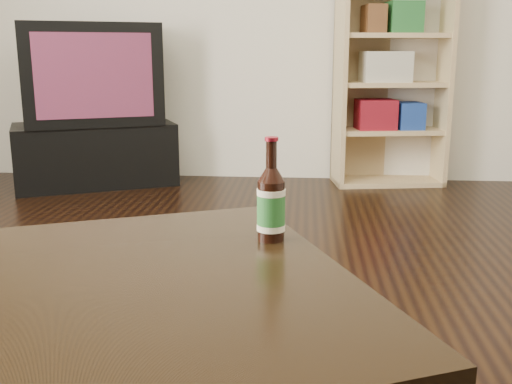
# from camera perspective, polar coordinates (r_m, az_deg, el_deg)

# --- Properties ---
(tv_stand) EXTENTS (1.15, 0.90, 0.41)m
(tv_stand) POSITION_cam_1_polar(r_m,az_deg,el_deg) (4.19, -15.04, 3.51)
(tv_stand) COLOR black
(tv_stand) RESTS_ON floor
(tv) EXTENTS (1.01, 0.85, 0.65)m
(tv) POSITION_cam_1_polar(r_m,az_deg,el_deg) (4.14, -15.48, 10.75)
(tv) COLOR black
(tv) RESTS_ON tv_stand
(bookshelf) EXTENTS (0.77, 0.44, 1.34)m
(bookshelf) POSITION_cam_1_polar(r_m,az_deg,el_deg) (4.14, 12.56, 10.40)
(bookshelf) COLOR #A27853
(bookshelf) RESTS_ON floor
(beer_bottle) EXTENTS (0.06, 0.06, 0.21)m
(beer_bottle) POSITION_cam_1_polar(r_m,az_deg,el_deg) (1.18, 1.45, -1.20)
(beer_bottle) COLOR black
(beer_bottle) RESTS_ON coffee_table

